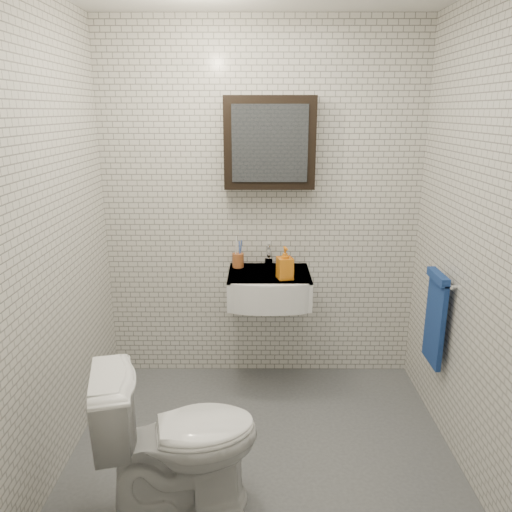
{
  "coord_description": "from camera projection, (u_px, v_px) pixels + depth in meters",
  "views": [
    {
      "loc": [
        -0.03,
        -2.43,
        1.91
      ],
      "look_at": [
        -0.04,
        0.45,
        1.06
      ],
      "focal_mm": 35.0,
      "sensor_mm": 36.0,
      "label": 1
    }
  ],
  "objects": [
    {
      "name": "ground",
      "position": [
        262.0,
        454.0,
        2.87
      ],
      "size": [
        2.2,
        2.0,
        0.01
      ],
      "primitive_type": "cube",
      "color": "#4D4F55",
      "rests_on": "ground"
    },
    {
      "name": "washbasin",
      "position": [
        269.0,
        288.0,
        3.36
      ],
      "size": [
        0.55,
        0.5,
        0.2
      ],
      "color": "white",
      "rests_on": "room_shell"
    },
    {
      "name": "toothbrush_cup",
      "position": [
        238.0,
        260.0,
        3.48
      ],
      "size": [
        0.1,
        0.1,
        0.22
      ],
      "rotation": [
        0.0,
        0.0,
        -0.31
      ],
      "color": "#9E5227",
      "rests_on": "washbasin"
    },
    {
      "name": "soap_bottle",
      "position": [
        285.0,
        263.0,
        3.23
      ],
      "size": [
        0.12,
        0.12,
        0.21
      ],
      "primitive_type": "imported",
      "rotation": [
        0.0,
        0.0,
        0.24
      ],
      "color": "orange",
      "rests_on": "washbasin"
    },
    {
      "name": "toilet",
      "position": [
        179.0,
        437.0,
        2.41
      ],
      "size": [
        0.84,
        0.6,
        0.78
      ],
      "primitive_type": "imported",
      "rotation": [
        0.0,
        0.0,
        1.81
      ],
      "color": "white",
      "rests_on": "ground"
    },
    {
      "name": "faucet",
      "position": [
        269.0,
        257.0,
        3.5
      ],
      "size": [
        0.06,
        0.2,
        0.15
      ],
      "color": "silver",
      "rests_on": "washbasin"
    },
    {
      "name": "mirror_cabinet",
      "position": [
        270.0,
        143.0,
        3.28
      ],
      "size": [
        0.6,
        0.15,
        0.6
      ],
      "color": "black",
      "rests_on": "room_shell"
    },
    {
      "name": "towel_rail",
      "position": [
        436.0,
        315.0,
        3.0
      ],
      "size": [
        0.09,
        0.3,
        0.58
      ],
      "color": "silver",
      "rests_on": "room_shell"
    },
    {
      "name": "room_shell",
      "position": [
        263.0,
        203.0,
        2.46
      ],
      "size": [
        2.22,
        2.02,
        2.51
      ],
      "color": "silver",
      "rests_on": "ground"
    }
  ]
}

